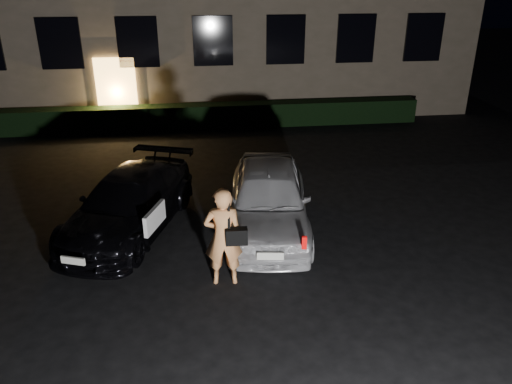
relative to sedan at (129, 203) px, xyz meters
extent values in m
plane|color=black|center=(2.31, -2.84, -0.64)|extent=(80.00, 80.00, 0.00)
cube|color=#FFB856|center=(-1.19, 8.10, 0.61)|extent=(1.40, 0.10, 2.50)
cube|color=black|center=(-2.89, 8.10, 2.36)|extent=(1.40, 0.10, 1.70)
cube|color=black|center=(-0.29, 8.10, 2.36)|extent=(1.40, 0.10, 1.70)
cube|color=black|center=(2.31, 8.10, 2.36)|extent=(1.40, 0.10, 1.70)
cube|color=black|center=(4.91, 8.10, 2.36)|extent=(1.40, 0.10, 1.70)
cube|color=black|center=(7.51, 8.10, 2.36)|extent=(1.40, 0.10, 1.70)
cube|color=black|center=(10.11, 8.10, 2.36)|extent=(1.40, 0.10, 1.70)
cube|color=black|center=(2.31, 7.66, -0.21)|extent=(15.00, 0.70, 0.85)
imported|color=black|center=(0.00, 0.00, 0.00)|extent=(3.18, 4.74, 1.28)
cube|color=white|center=(0.63, -1.09, 0.15)|extent=(0.39, 0.89, 0.43)
cube|color=silver|center=(-0.78, -2.14, -0.08)|extent=(0.45, 0.20, 0.14)
imported|color=silver|center=(3.04, -0.32, 0.10)|extent=(2.31, 4.53, 1.48)
cube|color=red|center=(2.16, -2.29, 0.17)|extent=(0.10, 0.07, 0.25)
cube|color=red|center=(3.38, -2.46, 0.17)|extent=(0.10, 0.07, 0.25)
cube|color=silver|center=(2.76, -2.43, -0.08)|extent=(0.49, 0.11, 0.15)
imported|color=#E39355|center=(1.92, -2.31, 0.31)|extent=(0.71, 0.48, 1.91)
cube|color=black|center=(2.15, -2.45, 0.38)|extent=(0.39, 0.19, 0.30)
cube|color=black|center=(2.02, -2.40, 0.82)|extent=(0.05, 0.07, 0.59)
camera|label=1|loc=(1.52, -10.14, 4.72)|focal=35.00mm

